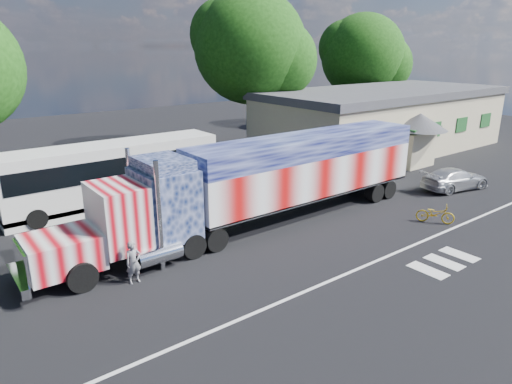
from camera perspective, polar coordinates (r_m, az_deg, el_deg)
ground at (r=20.71m, az=5.10°, el=-7.03°), size 100.00×100.00×0.00m
lane_markings at (r=19.65m, az=16.40°, el=-9.15°), size 30.00×2.67×0.01m
semi_truck at (r=22.69m, az=1.52°, el=1.60°), size 21.39×3.38×4.56m
coach_bus at (r=26.98m, az=-17.33°, el=2.26°), size 12.09×2.81×3.52m
hall_building at (r=41.42m, az=15.63°, el=8.72°), size 22.40×12.80×5.20m
parked_car at (r=31.41m, az=23.62°, el=1.52°), size 4.95×2.81×1.35m
woman at (r=18.09m, az=-15.08°, el=-8.49°), size 0.63×0.43×1.68m
bicycle at (r=25.08m, az=21.50°, el=-2.54°), size 1.57×1.92×0.98m
tree_ne_a at (r=39.66m, az=-0.49°, el=17.55°), size 9.78×9.32×13.23m
tree_far_ne at (r=52.50m, az=13.37°, el=16.17°), size 9.34×8.90×12.13m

